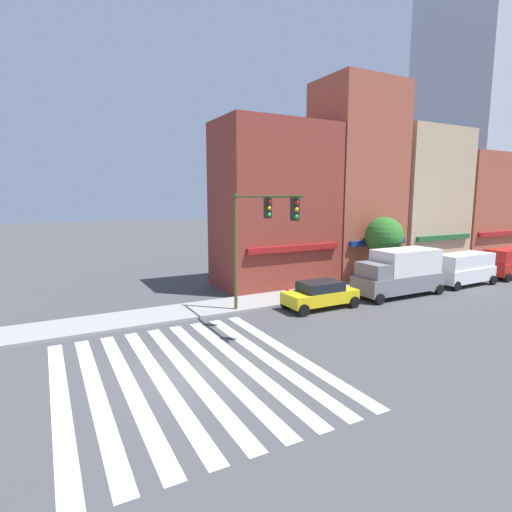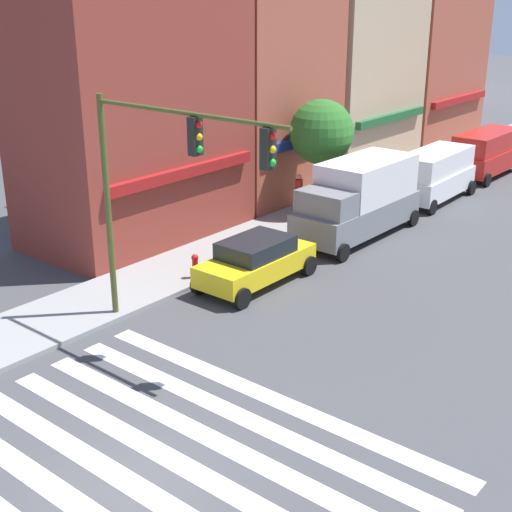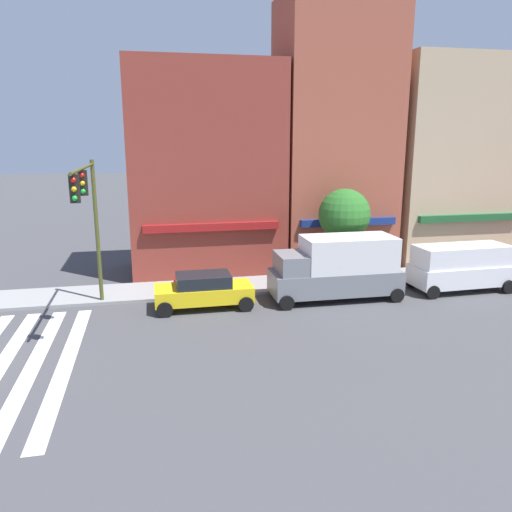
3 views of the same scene
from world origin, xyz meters
name	(u,v)px [view 1 (image 1 of 3)]	position (x,y,z in m)	size (l,w,h in m)	color
ground_plane	(189,373)	(0.00, 0.00, 0.00)	(200.00, 200.00, 0.00)	#424244
sidewalk_left	(143,317)	(0.00, 7.50, 0.07)	(120.00, 3.00, 0.15)	gray
crosswalk_stripes	(189,373)	(0.00, 0.00, 0.00)	(9.14, 10.80, 0.01)	silver
storefront_row	(388,199)	(21.79, 11.50, 6.26)	(32.00, 5.30, 15.32)	maroon
tower_distant	(482,94)	(60.41, 29.23, 23.09)	(17.94, 14.46, 46.18)	#B2B7C1
traffic_signal	(256,229)	(4.95, 4.04, 4.88)	(0.32, 6.57, 6.65)	#474C1E
sedan_yellow	(320,294)	(9.58, 4.70, 0.84)	(4.41, 2.02, 1.59)	yellow
box_truck_grey	(399,272)	(15.98, 4.70, 1.59)	(6.22, 2.42, 3.04)	slate
van_white	(464,268)	(22.60, 4.70, 1.29)	(5.05, 2.22, 2.34)	white
van_red	(511,262)	(28.64, 4.70, 1.29)	(5.03, 2.22, 2.34)	#B21E19
pedestrian_red_jacket	(369,271)	(16.46, 7.96, 1.07)	(0.32, 0.32, 1.77)	#23232D
fire_hydrant	(288,294)	(8.43, 6.40, 0.61)	(0.24, 0.24, 0.84)	red
street_tree	(384,236)	(17.36, 7.50, 3.64)	(2.73, 2.73, 4.87)	brown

